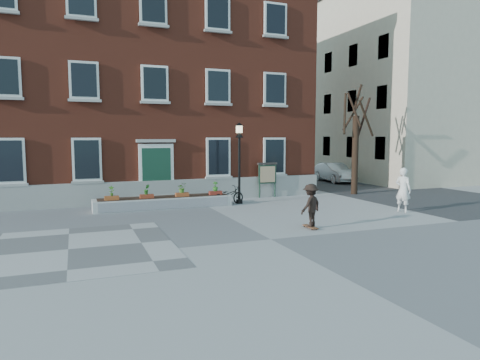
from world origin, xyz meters
name	(u,v)px	position (x,y,z in m)	size (l,w,h in m)	color
ground	(271,239)	(0.00, 0.00, 0.00)	(100.00, 100.00, 0.00)	gray
checker_patch	(68,249)	(-6.00, 1.00, 0.01)	(6.00, 6.00, 0.01)	#565658
bicycle	(229,195)	(1.08, 7.01, 0.45)	(0.60, 1.71, 0.90)	black
parked_car	(334,172)	(11.65, 14.02, 0.68)	(1.44, 4.13, 1.36)	silver
bystander	(403,190)	(7.48, 2.47, 0.96)	(0.70, 0.46, 1.93)	white
brick_building	(139,85)	(-2.00, 13.98, 6.30)	(18.40, 10.85, 12.60)	brown
planter_assembly	(164,201)	(-1.99, 7.18, 0.31)	(6.20, 1.12, 1.15)	silver
bare_tree	(355,145)	(9.01, 8.01, 2.79)	(1.83, 1.83, 6.16)	#2F1F15
side_street	(360,94)	(17.99, 19.78, 7.02)	(15.20, 36.00, 14.50)	#38383A
lamp_post	(239,151)	(1.69, 7.16, 2.54)	(0.40, 0.40, 3.93)	black
notice_board	(267,174)	(3.85, 8.60, 1.26)	(1.10, 0.16, 1.87)	#193323
skateboarder	(311,205)	(2.01, 0.97, 0.83)	(1.13, 0.93, 1.60)	brown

